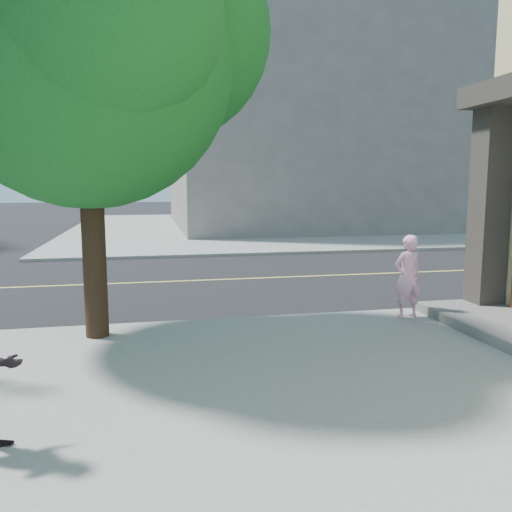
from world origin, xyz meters
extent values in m
cube|color=black|center=(0.00, 4.50, 0.01)|extent=(140.00, 9.00, 0.01)
cube|color=gray|center=(13.50, 21.50, 0.06)|extent=(29.00, 25.00, 0.12)
cube|color=#35302B|center=(9.70, -0.50, 2.22)|extent=(0.55, 0.55, 4.20)
cube|color=slate|center=(14.00, 22.00, 7.12)|extent=(18.00, 16.00, 14.00)
imported|color=#FBAACD|center=(7.97, -0.64, 0.90)|extent=(0.62, 0.46, 1.56)
cylinder|color=black|center=(2.40, -0.71, 2.00)|extent=(0.38, 0.38, 3.76)
sphere|color=#165F1F|center=(2.40, -0.71, 4.50)|extent=(4.59, 4.59, 4.59)
sphere|color=#165F1F|center=(3.65, -0.08, 5.13)|extent=(3.55, 3.55, 3.55)
sphere|color=#165F1F|center=(1.35, 0.13, 5.34)|extent=(3.34, 3.34, 3.34)
sphere|color=#165F1F|center=(2.81, -1.86, 4.82)|extent=(3.13, 3.13, 3.13)
camera|label=1|loc=(3.26, -9.35, 2.60)|focal=36.30mm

